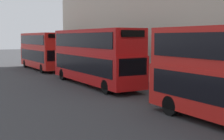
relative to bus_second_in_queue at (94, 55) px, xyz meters
name	(u,v)px	position (x,y,z in m)	size (l,w,h in m)	color
bus_second_in_queue	(94,55)	(0.00, 0.00, 0.00)	(2.59, 11.44, 4.48)	red
bus_third_in_queue	(42,50)	(0.00, 13.89, -0.06)	(2.59, 10.38, 4.36)	red
pedestrian	(85,67)	(2.72, 7.63, -1.71)	(0.36, 0.36, 1.65)	#334C6B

